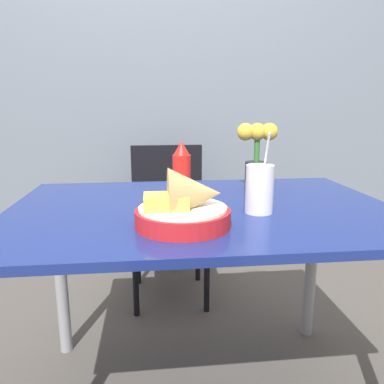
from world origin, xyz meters
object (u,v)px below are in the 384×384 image
chair_far_window (168,207)px  flower_vase (257,153)px  food_basket (187,206)px  ketchup_bottle (182,175)px  drink_cup (259,190)px

chair_far_window → flower_vase: (0.30, -0.67, 0.38)m
food_basket → ketchup_bottle: ketchup_bottle is taller
ketchup_bottle → drink_cup: drink_cup is taller
ketchup_bottle → flower_vase: size_ratio=0.83×
food_basket → drink_cup: size_ratio=1.06×
drink_cup → food_basket: bearing=-154.8°
ketchup_bottle → flower_vase: (0.30, 0.20, 0.04)m
food_basket → flower_vase: flower_vase is taller
food_basket → chair_far_window: bearing=90.0°
chair_far_window → drink_cup: bearing=-76.8°
chair_far_window → flower_vase: bearing=-66.1°
drink_cup → flower_vase: 0.31m
food_basket → flower_vase: bearing=53.2°
chair_far_window → flower_vase: size_ratio=3.30×
ketchup_bottle → drink_cup: bearing=-23.5°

